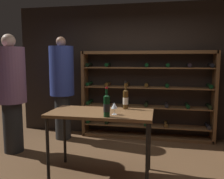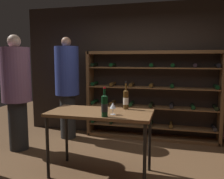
{
  "view_description": "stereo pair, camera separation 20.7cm",
  "coord_description": "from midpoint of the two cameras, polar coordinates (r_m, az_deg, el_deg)",
  "views": [
    {
      "loc": [
        0.51,
        -3.01,
        1.6
      ],
      "look_at": [
        -0.13,
        0.22,
        1.18
      ],
      "focal_mm": 38.21,
      "sensor_mm": 36.0,
      "label": 1
    },
    {
      "loc": [
        0.71,
        -2.96,
        1.6
      ],
      "look_at": [
        -0.13,
        0.22,
        1.18
      ],
      "focal_mm": 38.21,
      "sensor_mm": 36.0,
      "label": 2
    }
  ],
  "objects": [
    {
      "name": "person_bystander_red_print",
      "position": [
        4.43,
        -20.69,
        0.41
      ],
      "size": [
        0.5,
        0.51,
        2.02
      ],
      "rotation": [
        0.0,
        0.0,
        2.94
      ],
      "color": "black",
      "rests_on": "ground"
    },
    {
      "name": "tasting_table",
      "position": [
        3.26,
        -1.02,
        -6.8
      ],
      "size": [
        1.4,
        0.68,
        0.9
      ],
      "color": "brown",
      "rests_on": "ground"
    },
    {
      "name": "wine_glass_stemmed_center",
      "position": [
        3.05,
        2.16,
        -3.97
      ],
      "size": [
        0.08,
        0.08,
        0.16
      ],
      "color": "silver",
      "rests_on": "tasting_table"
    },
    {
      "name": "wine_bottle_black_capsule",
      "position": [
        2.93,
        0.24,
        -3.87
      ],
      "size": [
        0.08,
        0.08,
        0.37
      ],
      "color": "black",
      "rests_on": "tasting_table"
    },
    {
      "name": "wine_bottle_red_label",
      "position": [
        3.4,
        5.08,
        -2.31
      ],
      "size": [
        0.08,
        0.08,
        0.4
      ],
      "color": "#4C3314",
      "rests_on": "tasting_table"
    },
    {
      "name": "back_wall",
      "position": [
        5.01,
        7.76,
        4.41
      ],
      "size": [
        5.03,
        0.1,
        2.72
      ],
      "primitive_type": "cube",
      "color": "black",
      "rests_on": "ground"
    },
    {
      "name": "wine_rack",
      "position": [
        4.83,
        10.53,
        -1.5
      ],
      "size": [
        2.64,
        0.32,
        1.77
      ],
      "color": "brown",
      "rests_on": "ground"
    },
    {
      "name": "ground_plane",
      "position": [
        3.44,
        3.0,
        -20.5
      ],
      "size": [
        9.97,
        9.97,
        0.0
      ],
      "primitive_type": "plane",
      "color": "brown"
    },
    {
      "name": "person_guest_blue_shirt",
      "position": [
        4.86,
        -9.5,
        1.59
      ],
      "size": [
        0.48,
        0.48,
        2.04
      ],
      "rotation": [
        0.0,
        0.0,
        2.81
      ],
      "color": "#252525",
      "rests_on": "ground"
    }
  ]
}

